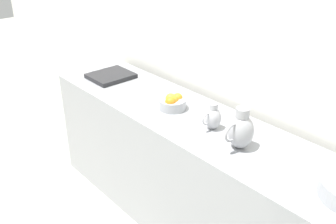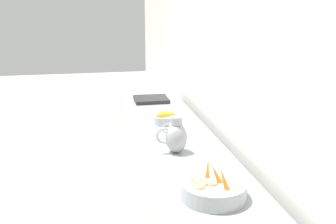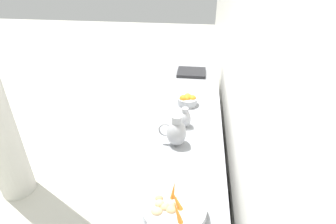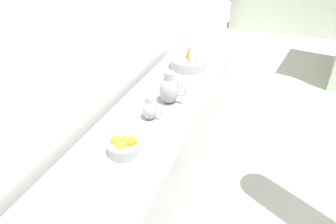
% 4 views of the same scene
% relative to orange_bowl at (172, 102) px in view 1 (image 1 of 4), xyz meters
% --- Properties ---
extents(tile_wall_left, '(0.10, 9.39, 3.00)m').
position_rel_orange_bowl_xyz_m(tile_wall_left, '(-0.43, 0.84, 0.52)').
color(tile_wall_left, white).
rests_on(tile_wall_left, ground_plane).
extents(prep_counter, '(0.62, 2.91, 0.93)m').
position_rel_orange_bowl_xyz_m(prep_counter, '(-0.01, 0.34, -0.51)').
color(prep_counter, gray).
rests_on(prep_counter, ground_plane).
extents(orange_bowl, '(0.19, 0.19, 0.11)m').
position_rel_orange_bowl_xyz_m(orange_bowl, '(0.00, 0.00, 0.00)').
color(orange_bowl, '#9EA0A5').
rests_on(orange_bowl, prep_counter).
extents(metal_pitcher_tall, '(0.21, 0.15, 0.25)m').
position_rel_orange_bowl_xyz_m(metal_pitcher_tall, '(0.05, 0.64, 0.06)').
color(metal_pitcher_tall, '#939399').
rests_on(metal_pitcher_tall, prep_counter).
extents(metal_pitcher_short, '(0.15, 0.10, 0.18)m').
position_rel_orange_bowl_xyz_m(metal_pitcher_short, '(-0.00, 0.38, 0.03)').
color(metal_pitcher_short, '#A3A3A8').
rests_on(metal_pitcher_short, prep_counter).
extents(counter_sink_basin, '(0.34, 0.30, 0.04)m').
position_rel_orange_bowl_xyz_m(counter_sink_basin, '(-0.00, -0.78, -0.03)').
color(counter_sink_basin, '#232326').
rests_on(counter_sink_basin, prep_counter).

